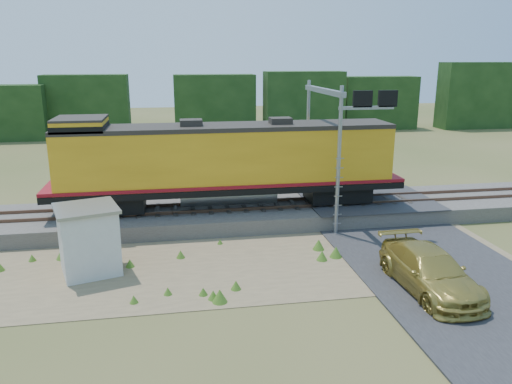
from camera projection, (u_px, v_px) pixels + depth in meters
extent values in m
plane|color=#475123|center=(264.00, 265.00, 21.04)|extent=(140.00, 140.00, 0.00)
cube|color=slate|center=(244.00, 214.00, 26.64)|extent=(70.00, 5.00, 0.80)
cube|color=brown|center=(246.00, 209.00, 25.83)|extent=(70.00, 0.10, 0.16)
cube|color=brown|center=(242.00, 201.00, 27.20)|extent=(70.00, 0.10, 0.16)
cube|color=#8C7754|center=(216.00, 263.00, 21.19)|extent=(26.00, 8.00, 0.03)
cube|color=#38383A|center=(368.00, 200.00, 27.66)|extent=(7.00, 5.20, 0.06)
cube|color=#38383A|center=(297.00, 158.00, 43.09)|extent=(7.00, 24.00, 0.08)
cube|color=black|center=(203.00, 105.00, 56.34)|extent=(36.00, 3.00, 6.50)
cube|color=black|center=(112.00, 202.00, 25.29)|extent=(3.30, 2.11, 0.82)
cube|color=black|center=(337.00, 192.00, 27.22)|extent=(3.30, 2.11, 0.82)
cube|color=black|center=(228.00, 186.00, 26.11)|extent=(18.33, 2.75, 0.33)
cylinder|color=gray|center=(229.00, 194.00, 26.22)|extent=(5.04, 1.10, 1.10)
cube|color=gold|center=(228.00, 157.00, 25.69)|extent=(16.96, 2.66, 2.84)
cube|color=maroon|center=(228.00, 181.00, 26.03)|extent=(18.33, 2.80, 0.16)
cube|color=#28231E|center=(228.00, 127.00, 25.29)|extent=(16.96, 2.70, 0.22)
cube|color=gold|center=(80.00, 126.00, 24.08)|extent=(2.38, 2.66, 0.64)
cube|color=#28231E|center=(80.00, 119.00, 23.98)|extent=(2.38, 2.70, 0.11)
cube|color=black|center=(80.00, 127.00, 24.09)|extent=(2.43, 2.70, 0.32)
cube|color=maroon|center=(55.00, 169.00, 24.39)|extent=(0.09, 1.83, 1.10)
cube|color=#28231E|center=(191.00, 124.00, 24.94)|extent=(1.10, 0.92, 0.41)
cube|color=#28231E|center=(281.00, 122.00, 25.68)|extent=(1.10, 0.92, 0.41)
cube|color=silver|center=(89.00, 241.00, 20.06)|extent=(2.65, 2.65, 2.67)
cube|color=gray|center=(86.00, 208.00, 19.70)|extent=(2.92, 2.92, 0.13)
cylinder|color=gray|center=(339.00, 163.00, 23.81)|extent=(0.19, 0.19, 7.23)
cylinder|color=gray|center=(307.00, 143.00, 29.14)|extent=(0.19, 0.19, 7.23)
cube|color=gray|center=(324.00, 91.00, 25.64)|extent=(0.26, 6.20, 0.26)
cube|color=gray|center=(366.00, 108.00, 23.34)|extent=(2.69, 0.15, 0.15)
cube|color=black|center=(363.00, 99.00, 23.20)|extent=(0.93, 0.15, 0.77)
cube|color=black|center=(388.00, 99.00, 23.40)|extent=(0.93, 0.15, 0.77)
imported|color=#B19A41|center=(430.00, 271.00, 18.61)|extent=(2.32, 5.41, 1.55)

